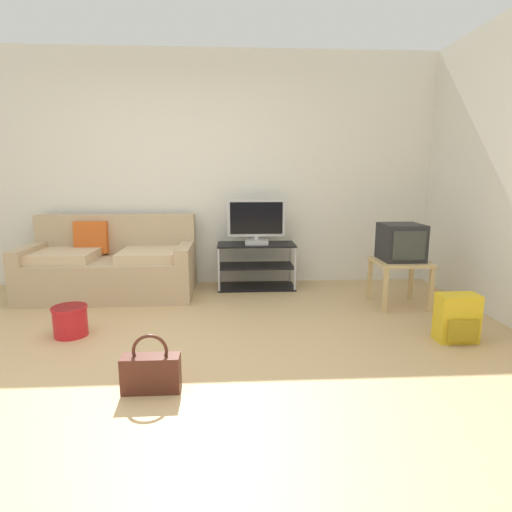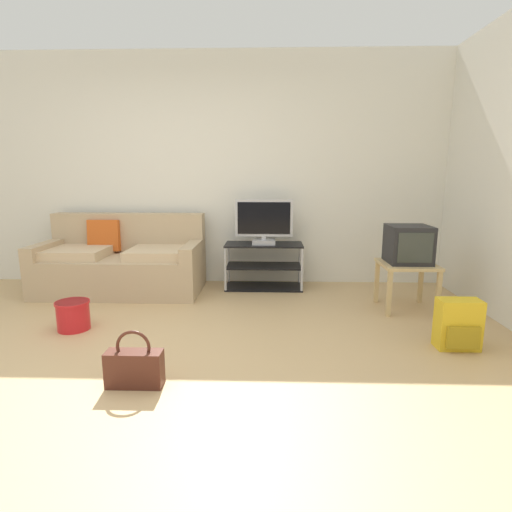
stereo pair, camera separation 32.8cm
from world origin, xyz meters
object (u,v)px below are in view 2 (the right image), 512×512
(cleaning_bucket, at_px, (73,314))
(tv_stand, at_px, (264,266))
(couch, at_px, (122,263))
(side_table, at_px, (407,271))
(crt_tv, at_px, (408,244))
(backpack, at_px, (458,325))
(handbag, at_px, (134,367))
(flat_tv, at_px, (264,222))

(cleaning_bucket, bearing_deg, tv_stand, 40.76)
(couch, xyz_separation_m, cleaning_bucket, (-0.00, -1.22, -0.19))
(side_table, bearing_deg, cleaning_bucket, -167.94)
(side_table, distance_m, crt_tv, 0.26)
(couch, xyz_separation_m, tv_stand, (1.60, 0.17, -0.06))
(tv_stand, bearing_deg, backpack, -48.27)
(tv_stand, xyz_separation_m, handbag, (-0.77, -2.32, -0.13))
(side_table, xyz_separation_m, cleaning_bucket, (-3.01, -0.64, -0.25))
(flat_tv, xyz_separation_m, handbag, (-0.77, -2.30, -0.65))
(handbag, height_order, cleaning_bucket, handbag)
(side_table, bearing_deg, backpack, -84.30)
(handbag, bearing_deg, couch, 111.06)
(crt_tv, relative_size, cleaning_bucket, 1.41)
(side_table, relative_size, backpack, 1.33)
(side_table, bearing_deg, crt_tv, 90.00)
(flat_tv, bearing_deg, couch, -174.78)
(couch, distance_m, handbag, 2.31)
(backpack, relative_size, cleaning_bucket, 1.36)
(tv_stand, distance_m, cleaning_bucket, 2.12)
(backpack, bearing_deg, crt_tv, 68.92)
(backpack, distance_m, handbag, 2.36)
(cleaning_bucket, bearing_deg, couch, 89.80)
(tv_stand, xyz_separation_m, cleaning_bucket, (-1.61, -1.38, -0.13))
(handbag, bearing_deg, side_table, 35.97)
(tv_stand, bearing_deg, couch, -173.99)
(flat_tv, xyz_separation_m, crt_tv, (1.40, -0.70, -0.13))
(couch, height_order, flat_tv, flat_tv)
(flat_tv, distance_m, cleaning_bucket, 2.20)
(crt_tv, relative_size, handbag, 1.08)
(cleaning_bucket, bearing_deg, crt_tv, 12.36)
(flat_tv, bearing_deg, handbag, -108.61)
(couch, bearing_deg, cleaning_bucket, -90.20)
(crt_tv, xyz_separation_m, cleaning_bucket, (-3.01, -0.66, -0.51))
(couch, relative_size, cleaning_bucket, 6.29)
(side_table, distance_m, backpack, 0.96)
(flat_tv, bearing_deg, tv_stand, 90.00)
(tv_stand, xyz_separation_m, flat_tv, (0.00, -0.02, 0.51))
(flat_tv, relative_size, crt_tv, 1.64)
(side_table, height_order, cleaning_bucket, side_table)
(crt_tv, bearing_deg, backpack, -84.40)
(flat_tv, distance_m, backpack, 2.30)
(couch, bearing_deg, handbag, -68.94)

